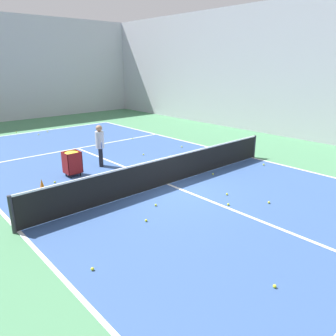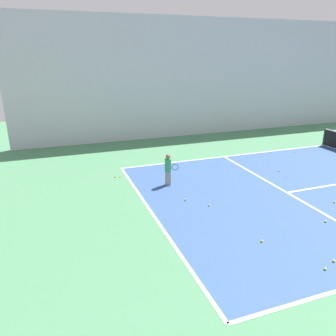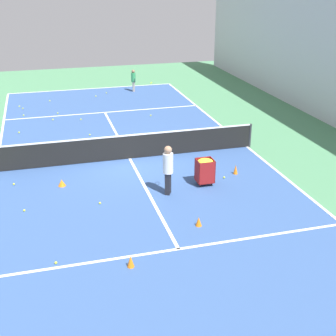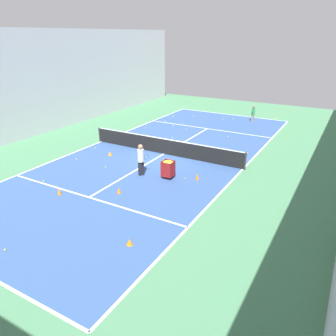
% 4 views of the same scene
% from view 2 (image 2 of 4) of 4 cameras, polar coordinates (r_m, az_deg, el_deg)
% --- Properties ---
extents(line_baseline_near, '(9.99, 0.10, 0.00)m').
position_cam_2_polar(line_baseline_near, '(11.13, -2.60, -8.14)').
color(line_baseline_near, white).
rests_on(line_baseline_near, ground).
extents(line_sideline_left, '(0.10, 24.31, 0.00)m').
position_cam_2_polar(line_sideline_left, '(21.47, 25.54, 3.61)').
color(line_sideline_left, white).
rests_on(line_sideline_left, ground).
extents(line_service_near, '(9.99, 0.10, 0.00)m').
position_cam_2_polar(line_service_near, '(13.61, 20.01, -4.05)').
color(line_service_near, white).
rests_on(line_service_near, ground).
extents(hall_enclosure_left, '(0.15, 34.71, 7.25)m').
position_cam_2_polar(hall_enclosure_left, '(24.72, 18.30, 14.92)').
color(hall_enclosure_left, silver).
rests_on(hall_enclosure_left, ground).
extents(player_near_baseline, '(0.29, 0.60, 1.32)m').
position_cam_2_polar(player_near_baseline, '(13.31, 0.04, 0.13)').
color(player_near_baseline, gray).
rests_on(player_near_baseline, ground).
extents(tennis_ball_4, '(0.07, 0.07, 0.07)m').
position_cam_2_polar(tennis_ball_4, '(13.40, 26.99, -5.28)').
color(tennis_ball_4, yellow).
rests_on(tennis_ball_4, ground).
extents(tennis_ball_5, '(0.07, 0.07, 0.07)m').
position_cam_2_polar(tennis_ball_5, '(19.28, 21.10, 2.69)').
color(tennis_ball_5, yellow).
rests_on(tennis_ball_5, ground).
extents(tennis_ball_7, '(0.07, 0.07, 0.07)m').
position_cam_2_polar(tennis_ball_7, '(9.85, 26.91, -14.21)').
color(tennis_ball_7, yellow).
rests_on(tennis_ball_7, ground).
extents(tennis_ball_8, '(0.07, 0.07, 0.07)m').
position_cam_2_polar(tennis_ball_8, '(11.80, 25.75, -8.36)').
color(tennis_ball_8, yellow).
rests_on(tennis_ball_8, ground).
extents(tennis_ball_11, '(0.07, 0.07, 0.07)m').
position_cam_2_polar(tennis_ball_11, '(9.45, 25.70, -15.52)').
color(tennis_ball_11, yellow).
rests_on(tennis_ball_11, ground).
extents(tennis_ball_12, '(0.07, 0.07, 0.07)m').
position_cam_2_polar(tennis_ball_12, '(12.15, 3.07, -5.51)').
color(tennis_ball_12, yellow).
rests_on(tennis_ball_12, ground).
extents(tennis_ball_14, '(0.07, 0.07, 0.07)m').
position_cam_2_polar(tennis_ball_14, '(11.81, 7.18, -6.41)').
color(tennis_ball_14, yellow).
rests_on(tennis_ball_14, ground).
extents(tennis_ball_16, '(0.07, 0.07, 0.07)m').
position_cam_2_polar(tennis_ball_16, '(10.02, 16.02, -12.10)').
color(tennis_ball_16, yellow).
rests_on(tennis_ball_16, ground).
extents(tennis_ball_22, '(0.07, 0.07, 0.07)m').
position_cam_2_polar(tennis_ball_22, '(15.91, 18.75, -0.42)').
color(tennis_ball_22, yellow).
rests_on(tennis_ball_22, ground).
extents(tennis_ball_23, '(0.07, 0.07, 0.07)m').
position_cam_2_polar(tennis_ball_23, '(14.53, -9.16, -1.47)').
color(tennis_ball_23, yellow).
rests_on(tennis_ball_23, ground).
extents(tennis_ball_29, '(0.07, 0.07, 0.07)m').
position_cam_2_polar(tennis_ball_29, '(14.47, -8.32, -1.51)').
color(tennis_ball_29, yellow).
rests_on(tennis_ball_29, ground).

